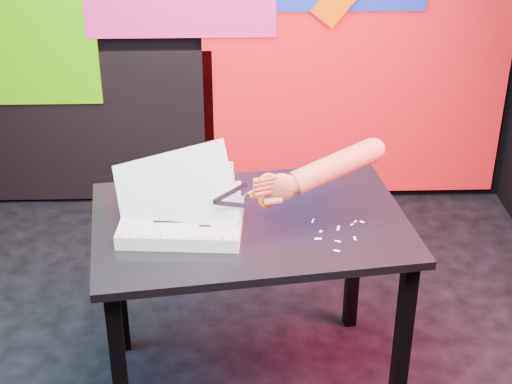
{
  "coord_description": "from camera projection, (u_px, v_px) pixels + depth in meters",
  "views": [
    {
      "loc": [
        0.01,
        -2.39,
        2.14
      ],
      "look_at": [
        0.08,
        -0.05,
        0.87
      ],
      "focal_mm": 55.0,
      "sensor_mm": 36.0,
      "label": 1
    }
  ],
  "objects": [
    {
      "name": "hand_forearm",
      "position": [
        326.0,
        170.0,
        2.69
      ],
      "size": [
        0.46,
        0.22,
        0.17
      ],
      "rotation": [
        0.0,
        0.0,
        0.39
      ],
      "color": "#B85E3E",
      "rests_on": "work_table"
    },
    {
      "name": "work_table",
      "position": [
        250.0,
        244.0,
        2.79
      ],
      "size": [
        1.18,
        0.87,
        0.75
      ],
      "rotation": [
        0.0,
        0.0,
        0.14
      ],
      "color": "black",
      "rests_on": "ground"
    },
    {
      "name": "printout_stack",
      "position": [
        182.0,
        221.0,
        2.67
      ],
      "size": [
        0.46,
        0.33,
        0.31
      ],
      "rotation": [
        0.0,
        0.0,
        -0.07
      ],
      "color": "beige",
      "rests_on": "work_table"
    },
    {
      "name": "paper_clippings",
      "position": [
        337.0,
        233.0,
        2.66
      ],
      "size": [
        0.18,
        0.22,
        0.0
      ],
      "color": "silver",
      "rests_on": "work_table"
    },
    {
      "name": "scissors",
      "position": [
        263.0,
        192.0,
        2.62
      ],
      "size": [
        0.22,
        0.1,
        0.13
      ],
      "rotation": [
        0.0,
        0.0,
        0.39
      ],
      "color": "#A6A6C4",
      "rests_on": "printout_stack"
    },
    {
      "name": "room",
      "position": [
        230.0,
        52.0,
        2.48
      ],
      "size": [
        3.01,
        3.01,
        2.71
      ],
      "color": "black",
      "rests_on": "ground"
    },
    {
      "name": "backdrop",
      "position": [
        243.0,
        35.0,
        3.95
      ],
      "size": [
        2.88,
        0.05,
        2.08
      ],
      "color": "red",
      "rests_on": "ground"
    }
  ]
}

